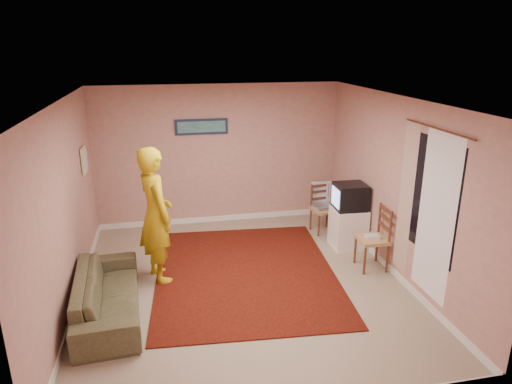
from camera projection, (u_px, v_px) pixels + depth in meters
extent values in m
plane|color=tan|center=(243.00, 284.00, 6.53)|extent=(5.00, 5.00, 0.00)
cube|color=tan|center=(219.00, 155.00, 8.45)|extent=(4.50, 0.02, 2.60)
cube|color=tan|center=(294.00, 294.00, 3.80)|extent=(4.50, 0.02, 2.60)
cube|color=tan|center=(65.00, 210.00, 5.69)|extent=(0.02, 5.00, 2.60)
cube|color=tan|center=(396.00, 188.00, 6.56)|extent=(0.02, 5.00, 2.60)
cube|color=white|center=(241.00, 100.00, 5.72)|extent=(4.50, 5.00, 0.02)
cube|color=silver|center=(220.00, 218.00, 8.83)|extent=(4.50, 0.02, 0.10)
cube|color=silver|center=(78.00, 298.00, 6.08)|extent=(0.02, 5.00, 0.10)
cube|color=silver|center=(388.00, 266.00, 6.94)|extent=(0.02, 5.00, 0.10)
cube|color=black|center=(432.00, 198.00, 5.67)|extent=(0.01, 1.10, 1.50)
cube|color=white|center=(436.00, 217.00, 5.59)|extent=(0.01, 0.75, 2.10)
cube|color=beige|center=(406.00, 199.00, 6.24)|extent=(0.01, 0.35, 2.10)
cylinder|color=brown|center=(438.00, 129.00, 5.39)|extent=(0.02, 1.40, 0.02)
cube|color=#151D3B|center=(202.00, 127.00, 8.19)|extent=(0.95, 0.03, 0.28)
cube|color=#2B4C79|center=(202.00, 127.00, 8.17)|extent=(0.86, 0.01, 0.20)
cube|color=beige|center=(84.00, 160.00, 7.11)|extent=(0.03, 0.38, 0.42)
cube|color=silver|center=(85.00, 160.00, 7.11)|extent=(0.01, 0.30, 0.34)
cube|color=black|center=(245.00, 273.00, 6.83)|extent=(2.86, 3.46, 0.02)
cube|color=white|center=(348.00, 228.00, 7.63)|extent=(0.53, 0.49, 0.68)
cube|color=black|center=(350.00, 196.00, 7.45)|extent=(0.51, 0.46, 0.43)
cube|color=#8CB2F2|center=(336.00, 197.00, 7.42)|extent=(0.03, 0.36, 0.30)
cube|color=tan|center=(323.00, 210.00, 8.21)|extent=(0.45, 0.43, 0.05)
cube|color=brown|center=(324.00, 198.00, 8.14)|extent=(0.39, 0.10, 0.45)
cube|color=#BBBBC0|center=(324.00, 207.00, 8.19)|extent=(0.43, 0.35, 0.06)
cube|color=#7C9ACB|center=(321.00, 192.00, 8.30)|extent=(0.36, 0.05, 0.38)
cube|color=tan|center=(372.00, 239.00, 6.86)|extent=(0.43, 0.45, 0.05)
cube|color=brown|center=(374.00, 224.00, 6.78)|extent=(0.06, 0.44, 0.50)
cube|color=silver|center=(372.00, 236.00, 6.84)|extent=(0.22, 0.17, 0.04)
imported|color=brown|center=(107.00, 294.00, 5.73)|extent=(0.88, 1.96, 0.56)
imported|color=gold|center=(156.00, 215.00, 6.40)|extent=(0.69, 0.84, 1.97)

